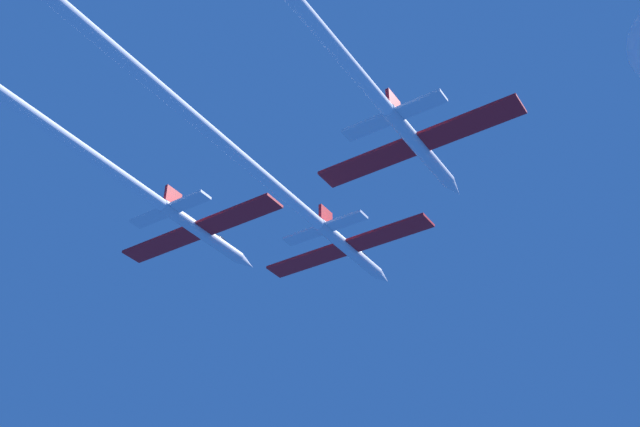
% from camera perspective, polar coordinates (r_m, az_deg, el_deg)
% --- Properties ---
extents(jet_lead, '(17.15, 63.37, 2.84)m').
position_cam_1_polar(jet_lead, '(57.13, -7.94, 5.81)').
color(jet_lead, white).
extents(jet_left_wing, '(17.15, 57.28, 2.84)m').
position_cam_1_polar(jet_left_wing, '(59.42, -19.63, 5.94)').
color(jet_left_wing, white).
extents(jet_right_wing, '(17.15, 53.56, 2.84)m').
position_cam_1_polar(jet_right_wing, '(49.47, -0.40, 14.44)').
color(jet_right_wing, white).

